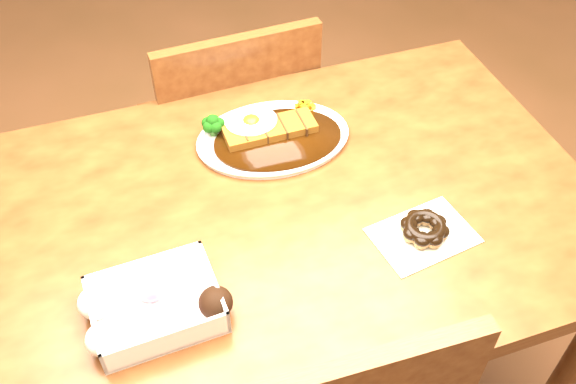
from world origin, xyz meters
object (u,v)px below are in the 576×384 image
object	(u,v)px
table	(288,238)
donut_box	(153,306)
chair_far	(231,136)
pon_de_ring	(424,229)
katsu_curry_plate	(270,135)

from	to	relation	value
table	donut_box	bearing A→B (deg)	-150.22
chair_far	table	bearing A→B (deg)	85.63
table	pon_de_ring	size ratio (longest dim) A/B	6.05
table	donut_box	distance (m)	0.36
donut_box	pon_de_ring	distance (m)	0.50
table	donut_box	xyz separation A→B (m)	(-0.29, -0.16, 0.13)
table	katsu_curry_plate	bearing A→B (deg)	82.17
chair_far	pon_de_ring	size ratio (longest dim) A/B	4.39
table	pon_de_ring	xyz separation A→B (m)	(0.21, -0.15, 0.12)
donut_box	chair_far	bearing A→B (deg)	66.43
katsu_curry_plate	table	bearing A→B (deg)	-97.83
table	pon_de_ring	bearing A→B (deg)	-36.09
chair_far	donut_box	bearing A→B (deg)	63.88
table	katsu_curry_plate	distance (m)	0.22
katsu_curry_plate	pon_de_ring	xyz separation A→B (m)	(0.18, -0.34, 0.00)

